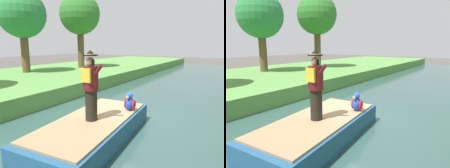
{
  "view_description": "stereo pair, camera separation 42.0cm",
  "coord_description": "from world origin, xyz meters",
  "views": [
    {
      "loc": [
        3.2,
        -5.64,
        2.69
      ],
      "look_at": [
        0.27,
        -0.98,
        1.61
      ],
      "focal_mm": 32.21,
      "sensor_mm": 36.0,
      "label": 1
    },
    {
      "loc": [
        3.54,
        -5.41,
        2.69
      ],
      "look_at": [
        0.27,
        -0.98,
        1.61
      ],
      "focal_mm": 32.21,
      "sensor_mm": 36.0,
      "label": 2
    }
  ],
  "objects": [
    {
      "name": "ground_plane",
      "position": [
        0.0,
        0.0,
        0.0
      ],
      "size": [
        80.0,
        80.0,
        0.0
      ],
      "primitive_type": "plane",
      "color": "#4C4742"
    },
    {
      "name": "tree_slender",
      "position": [
        -7.87,
        7.16,
        5.01
      ],
      "size": [
        3.21,
        3.21,
        5.86
      ],
      "color": "brown",
      "rests_on": "grass_bank_near"
    },
    {
      "name": "boat",
      "position": [
        0.0,
        -1.52,
        0.4
      ],
      "size": [
        2.25,
        4.37,
        0.61
      ],
      "color": "#23517A",
      "rests_on": "canal_water"
    },
    {
      "name": "canal_water",
      "position": [
        0.0,
        0.0,
        0.05
      ],
      "size": [
        6.65,
        48.0,
        0.1
      ],
      "primitive_type": "cube",
      "color": "#2D4C47",
      "rests_on": "ground"
    },
    {
      "name": "tree_broad",
      "position": [
        -9.08,
        2.85,
        4.59
      ],
      "size": [
        3.09,
        3.09,
        5.37
      ],
      "color": "brown",
      "rests_on": "grass_bank_near"
    },
    {
      "name": "person_pirate",
      "position": [
        0.02,
        -1.63,
        1.64
      ],
      "size": [
        0.61,
        0.42,
        1.85
      ],
      "rotation": [
        0.0,
        0.0,
        0.04
      ],
      "color": "black",
      "rests_on": "boat"
    },
    {
      "name": "parrot_plush",
      "position": [
        0.51,
        -0.36,
        0.95
      ],
      "size": [
        0.36,
        0.35,
        0.57
      ],
      "color": "blue",
      "rests_on": "boat"
    }
  ]
}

